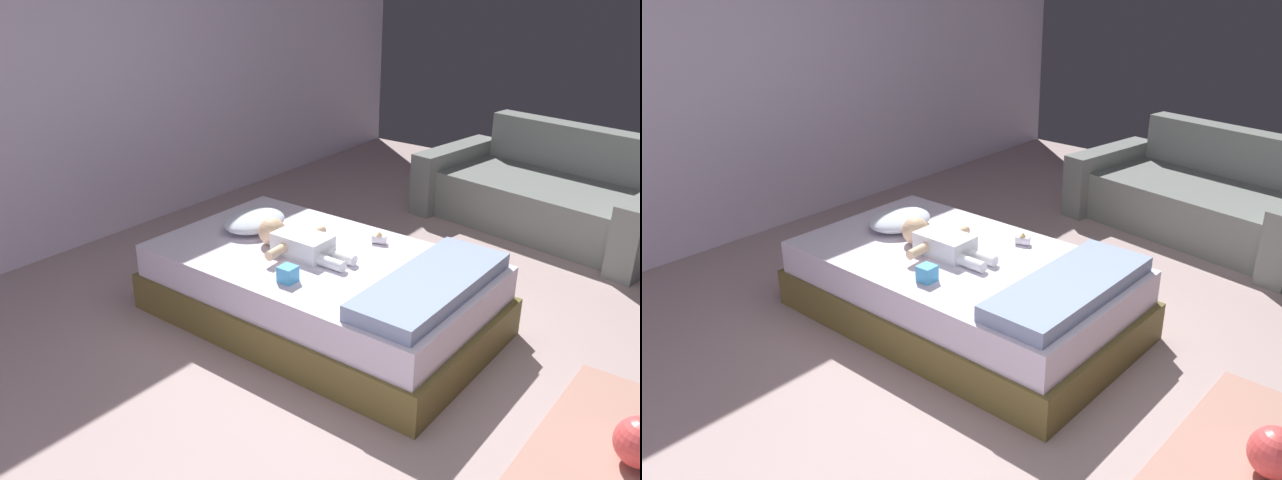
# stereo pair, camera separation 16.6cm
# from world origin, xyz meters

# --- Properties ---
(ground_plane) EXTENTS (8.00, 8.00, 0.00)m
(ground_plane) POSITION_xyz_m (0.00, 0.00, 0.00)
(ground_plane) COLOR #AF9794
(wall_behind_bed) EXTENTS (8.00, 0.12, 2.81)m
(wall_behind_bed) POSITION_xyz_m (0.00, 3.00, 1.41)
(wall_behind_bed) COLOR silver
(wall_behind_bed) RESTS_ON ground_plane
(bed) EXTENTS (1.18, 2.03, 0.43)m
(bed) POSITION_xyz_m (0.13, 0.81, 0.21)
(bed) COLOR brown
(bed) RESTS_ON ground_plane
(pillow) EXTENTS (0.43, 0.34, 0.11)m
(pillow) POSITION_xyz_m (0.19, 1.39, 0.48)
(pillow) COLOR silver
(pillow) RESTS_ON bed
(baby) EXTENTS (0.50, 0.65, 0.17)m
(baby) POSITION_xyz_m (0.08, 0.95, 0.49)
(baby) COLOR white
(baby) RESTS_ON bed
(toothbrush) EXTENTS (0.07, 0.15, 0.02)m
(toothbrush) POSITION_xyz_m (0.29, 1.02, 0.44)
(toothbrush) COLOR #B13EA1
(toothbrush) RESTS_ON bed
(couch) EXTENTS (1.32, 2.04, 0.77)m
(couch) POSITION_xyz_m (2.49, 0.30, 0.26)
(couch) COLOR slate
(couch) RESTS_ON ground_plane
(toy_ball) EXTENTS (0.22, 0.22, 0.22)m
(toy_ball) POSITION_xyz_m (-0.01, -1.04, 0.12)
(toy_ball) COLOR #E04A49
(toy_ball) RESTS_ON rug
(blanket) EXTENTS (1.07, 0.39, 0.08)m
(blanket) POSITION_xyz_m (0.13, 0.08, 0.47)
(blanket) COLOR #889BBD
(blanket) RESTS_ON bed
(toy_block) EXTENTS (0.09, 0.09, 0.09)m
(toy_block) POSITION_xyz_m (-0.24, 0.74, 0.47)
(toy_block) COLOR #45A5DF
(toy_block) RESTS_ON bed
(baby_bottle) EXTENTS (0.08, 0.10, 0.08)m
(baby_bottle) POSITION_xyz_m (0.49, 0.64, 0.46)
(baby_bottle) COLOR white
(baby_bottle) RESTS_ON bed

